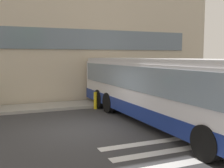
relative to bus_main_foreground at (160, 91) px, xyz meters
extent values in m
cube|color=#353538|center=(-3.28, 0.25, -1.35)|extent=(80.00, 90.00, 0.02)
cube|color=silver|center=(-1.28, -3.95, -1.33)|extent=(4.40, 0.36, 0.01)
cube|color=silver|center=(-1.28, -3.05, -1.33)|extent=(4.40, 0.36, 0.01)
cube|color=silver|center=(-1.28, -2.15, -1.33)|extent=(4.40, 0.36, 0.01)
cube|color=beige|center=(-3.28, 12.25, 2.53)|extent=(22.07, 12.00, 7.73)
cube|color=slate|center=(-2.28, 6.21, 2.46)|extent=(16.07, 0.10, 1.20)
cube|color=#9E9B93|center=(-3.28, 5.05, -1.26)|extent=(26.07, 2.00, 0.15)
cube|color=silver|center=(0.00, 0.02, 0.09)|extent=(2.69, 11.77, 2.15)
cube|color=navy|center=(0.00, 0.02, -0.71)|extent=(2.73, 11.81, 0.55)
cube|color=silver|center=(0.00, 0.02, 1.26)|extent=(2.59, 11.57, 0.20)
cube|color=gray|center=(1.29, 0.34, 0.59)|extent=(0.17, 10.54, 0.95)
cube|color=gray|center=(-1.30, 0.31, 0.59)|extent=(0.17, 10.54, 0.95)
cylinder|color=black|center=(-1.13, -4.06, -0.84)|extent=(0.31, 1.00, 1.00)
cylinder|color=black|center=(1.14, 2.71, -0.84)|extent=(0.31, 1.00, 1.00)
cylinder|color=black|center=(-1.21, 2.68, -0.84)|extent=(0.31, 1.00, 1.00)
cylinder|color=black|center=(1.13, 4.01, -0.84)|extent=(0.31, 1.00, 1.00)
cylinder|color=black|center=(-1.22, 3.98, -0.84)|extent=(0.31, 1.00, 1.00)
cylinder|color=yellow|center=(-1.51, 3.85, -0.89)|extent=(0.18, 0.18, 0.90)
camera|label=1|loc=(-6.11, -9.48, 1.46)|focal=43.04mm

